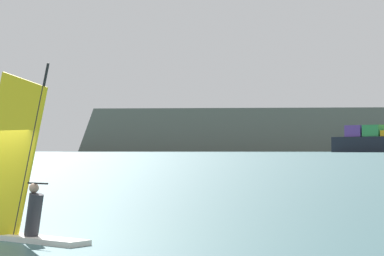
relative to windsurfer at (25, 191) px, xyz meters
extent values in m
cube|color=white|center=(0.64, -0.19, -1.06)|extent=(2.38, 1.25, 0.12)
cylinder|color=black|center=(0.20, -0.06, 0.92)|extent=(1.14, 0.39, 3.86)
cube|color=yellow|center=(-0.51, 0.15, 0.76)|extent=(2.45, 0.76, 3.96)
cylinder|color=black|center=(-0.02, 0.01, 0.19)|extent=(1.52, 0.48, 0.04)
cylinder|color=#2D2D33|center=(0.30, -0.09, -0.52)|extent=(0.57, 0.45, 1.00)
sphere|color=tan|center=(0.30, -0.09, 0.08)|extent=(0.22, 0.22, 0.22)
cube|color=#2D8C47|center=(-91.87, 704.81, 18.02)|extent=(27.20, 32.53, 10.40)
cube|color=#59388C|center=(-108.95, 712.77, 18.02)|extent=(27.20, 32.53, 10.40)
camera|label=1|loc=(10.02, -15.25, 0.93)|focal=74.05mm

